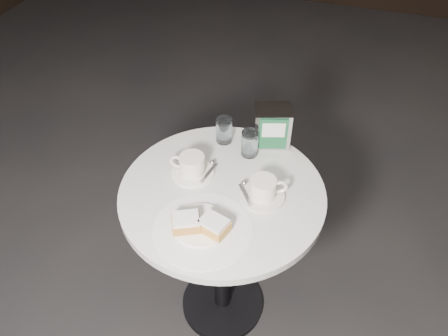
% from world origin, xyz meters
% --- Properties ---
extents(ground, '(7.00, 7.00, 0.00)m').
position_xyz_m(ground, '(0.00, 0.00, 0.00)').
color(ground, black).
rests_on(ground, ground).
extents(cafe_table, '(0.70, 0.70, 0.74)m').
position_xyz_m(cafe_table, '(0.00, 0.00, 0.55)').
color(cafe_table, black).
rests_on(cafe_table, ground).
extents(sugar_spill, '(0.37, 0.37, 0.00)m').
position_xyz_m(sugar_spill, '(-0.00, -0.18, 0.75)').
color(sugar_spill, white).
rests_on(sugar_spill, cafe_table).
extents(beignet_plate, '(0.20, 0.19, 0.06)m').
position_xyz_m(beignet_plate, '(-0.01, -0.18, 0.77)').
color(beignet_plate, white).
rests_on(beignet_plate, cafe_table).
extents(coffee_cup_left, '(0.16, 0.16, 0.08)m').
position_xyz_m(coffee_cup_left, '(-0.13, 0.05, 0.78)').
color(coffee_cup_left, white).
rests_on(coffee_cup_left, cafe_table).
extents(coffee_cup_right, '(0.19, 0.19, 0.08)m').
position_xyz_m(coffee_cup_right, '(0.14, 0.01, 0.78)').
color(coffee_cup_right, silver).
rests_on(coffee_cup_right, cafe_table).
extents(water_glass_left, '(0.07, 0.07, 0.10)m').
position_xyz_m(water_glass_left, '(-0.08, 0.25, 0.79)').
color(water_glass_left, silver).
rests_on(water_glass_left, cafe_table).
extents(water_glass_right, '(0.07, 0.07, 0.10)m').
position_xyz_m(water_glass_right, '(0.04, 0.21, 0.79)').
color(water_glass_right, white).
rests_on(water_glass_right, cafe_table).
extents(napkin_dispenser, '(0.16, 0.14, 0.15)m').
position_xyz_m(napkin_dispenser, '(0.10, 0.30, 0.82)').
color(napkin_dispenser, silver).
rests_on(napkin_dispenser, cafe_table).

